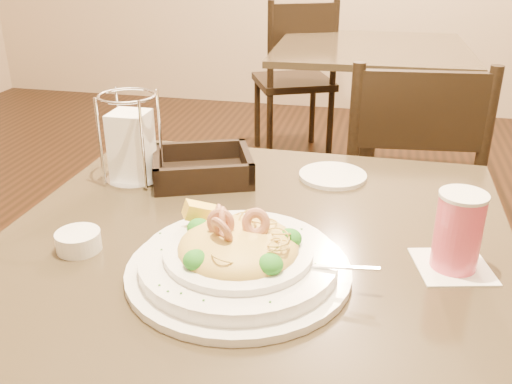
% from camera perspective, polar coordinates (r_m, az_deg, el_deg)
% --- Properties ---
extents(main_table, '(0.90, 0.90, 0.76)m').
position_cam_1_polar(main_table, '(1.15, -0.23, -15.13)').
color(main_table, black).
rests_on(main_table, ground).
extents(background_table, '(0.93, 0.93, 0.76)m').
position_cam_1_polar(background_table, '(2.91, 11.08, 9.48)').
color(background_table, black).
rests_on(background_table, ground).
extents(dining_chair_near, '(0.46, 0.46, 0.93)m').
position_cam_1_polar(dining_chair_near, '(1.88, 14.65, 0.07)').
color(dining_chair_near, black).
rests_on(dining_chair_near, ground).
extents(dining_chair_far, '(0.55, 0.55, 0.93)m').
position_cam_1_polar(dining_chair_far, '(3.36, 3.99, 11.54)').
color(dining_chair_far, black).
rests_on(dining_chair_far, ground).
extents(pasta_bowl, '(0.39, 0.36, 0.11)m').
position_cam_1_polar(pasta_bowl, '(0.89, -1.77, -6.41)').
color(pasta_bowl, white).
rests_on(pasta_bowl, main_table).
extents(drink_glass, '(0.14, 0.14, 0.13)m').
position_cam_1_polar(drink_glass, '(0.95, 19.55, -3.77)').
color(drink_glass, white).
rests_on(drink_glass, main_table).
extents(bread_basket, '(0.26, 0.24, 0.06)m').
position_cam_1_polar(bread_basket, '(1.25, -5.38, 2.23)').
color(bread_basket, black).
rests_on(bread_basket, main_table).
extents(napkin_caddy, '(0.12, 0.12, 0.19)m').
position_cam_1_polar(napkin_caddy, '(1.24, -12.35, 4.71)').
color(napkin_caddy, silver).
rests_on(napkin_caddy, main_table).
extents(side_plate, '(0.16, 0.16, 0.01)m').
position_cam_1_polar(side_plate, '(1.26, 7.68, 1.64)').
color(side_plate, white).
rests_on(side_plate, main_table).
extents(butter_ramekin, '(0.09, 0.09, 0.03)m').
position_cam_1_polar(butter_ramekin, '(1.01, -17.33, -4.70)').
color(butter_ramekin, white).
rests_on(butter_ramekin, main_table).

